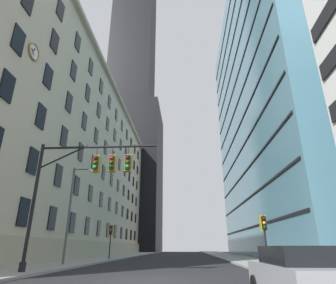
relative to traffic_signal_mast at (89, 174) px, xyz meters
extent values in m
cube|color=black|center=(3.94, -2.40, -5.59)|extent=(102.00, 160.00, 0.10)
cube|color=#BCAF93|center=(-13.24, 29.06, 9.27)|extent=(12.34, 74.91, 29.62)
cube|color=tan|center=(-6.81, 29.06, 23.38)|extent=(0.70, 74.91, 0.60)
cube|color=tan|center=(-6.91, 29.06, -4.44)|extent=(0.50, 74.91, 2.20)
cube|color=black|center=(-7.01, 5.60, -1.54)|extent=(0.14, 1.40, 2.20)
cube|color=black|center=(-7.01, 10.60, -1.54)|extent=(0.14, 1.40, 2.20)
cube|color=black|center=(-7.01, 15.60, -1.54)|extent=(0.14, 1.40, 2.20)
cube|color=black|center=(-7.01, 20.60, -1.54)|extent=(0.14, 1.40, 2.20)
cube|color=black|center=(-7.01, 25.60, -1.54)|extent=(0.14, 1.40, 2.20)
cube|color=black|center=(-7.01, 30.60, -1.54)|extent=(0.14, 1.40, 2.20)
cube|color=black|center=(-7.01, 35.60, -1.54)|extent=(0.14, 1.40, 2.20)
cube|color=black|center=(-7.01, 40.60, -1.54)|extent=(0.14, 1.40, 2.20)
cube|color=black|center=(-7.01, 45.60, -1.54)|extent=(0.14, 1.40, 2.20)
cube|color=black|center=(-7.01, 50.60, -1.54)|extent=(0.14, 1.40, 2.20)
cube|color=black|center=(-7.01, 55.60, -1.54)|extent=(0.14, 1.40, 2.20)
cube|color=black|center=(-7.01, 5.60, 2.66)|extent=(0.14, 1.40, 2.20)
cube|color=black|center=(-7.01, 10.60, 2.66)|extent=(0.14, 1.40, 2.20)
cube|color=black|center=(-7.01, 15.60, 2.66)|extent=(0.14, 1.40, 2.20)
cube|color=black|center=(-7.01, 20.60, 2.66)|extent=(0.14, 1.40, 2.20)
cube|color=black|center=(-7.01, 25.60, 2.66)|extent=(0.14, 1.40, 2.20)
cube|color=black|center=(-7.01, 30.60, 2.66)|extent=(0.14, 1.40, 2.20)
cube|color=black|center=(-7.01, 35.60, 2.66)|extent=(0.14, 1.40, 2.20)
cube|color=black|center=(-7.01, 40.60, 2.66)|extent=(0.14, 1.40, 2.20)
cube|color=black|center=(-7.01, 45.60, 2.66)|extent=(0.14, 1.40, 2.20)
cube|color=black|center=(-7.01, 50.60, 2.66)|extent=(0.14, 1.40, 2.20)
cube|color=black|center=(-7.01, 55.60, 2.66)|extent=(0.14, 1.40, 2.20)
cube|color=black|center=(-7.01, 0.60, 6.86)|extent=(0.14, 1.40, 2.20)
cube|color=black|center=(-7.01, 5.60, 6.86)|extent=(0.14, 1.40, 2.20)
cube|color=black|center=(-7.01, 10.60, 6.86)|extent=(0.14, 1.40, 2.20)
cube|color=black|center=(-7.01, 15.60, 6.86)|extent=(0.14, 1.40, 2.20)
cube|color=black|center=(-7.01, 20.60, 6.86)|extent=(0.14, 1.40, 2.20)
cube|color=black|center=(-7.01, 25.60, 6.86)|extent=(0.14, 1.40, 2.20)
cube|color=black|center=(-7.01, 30.60, 6.86)|extent=(0.14, 1.40, 2.20)
cube|color=black|center=(-7.01, 35.60, 6.86)|extent=(0.14, 1.40, 2.20)
cube|color=black|center=(-7.01, 40.60, 6.86)|extent=(0.14, 1.40, 2.20)
cube|color=black|center=(-7.01, 45.60, 6.86)|extent=(0.14, 1.40, 2.20)
cube|color=black|center=(-7.01, 50.60, 6.86)|extent=(0.14, 1.40, 2.20)
cube|color=black|center=(-7.01, 55.60, 6.86)|extent=(0.14, 1.40, 2.20)
cube|color=black|center=(-7.01, 0.60, 11.06)|extent=(0.14, 1.40, 2.20)
cube|color=black|center=(-7.01, 5.60, 11.06)|extent=(0.14, 1.40, 2.20)
cube|color=black|center=(-7.01, 10.60, 11.06)|extent=(0.14, 1.40, 2.20)
cube|color=black|center=(-7.01, 15.60, 11.06)|extent=(0.14, 1.40, 2.20)
cube|color=black|center=(-7.01, 20.60, 11.06)|extent=(0.14, 1.40, 2.20)
cube|color=black|center=(-7.01, 25.60, 11.06)|extent=(0.14, 1.40, 2.20)
cube|color=black|center=(-7.01, 30.60, 11.06)|extent=(0.14, 1.40, 2.20)
cube|color=black|center=(-7.01, 35.60, 11.06)|extent=(0.14, 1.40, 2.20)
cube|color=black|center=(-7.01, 40.60, 11.06)|extent=(0.14, 1.40, 2.20)
cube|color=black|center=(-7.01, 45.60, 11.06)|extent=(0.14, 1.40, 2.20)
cube|color=black|center=(-7.01, 50.60, 11.06)|extent=(0.14, 1.40, 2.20)
cube|color=black|center=(-7.01, 55.60, 11.06)|extent=(0.14, 1.40, 2.20)
cube|color=black|center=(-7.01, 0.60, 15.26)|extent=(0.14, 1.40, 2.20)
cube|color=black|center=(-7.01, 5.60, 15.26)|extent=(0.14, 1.40, 2.20)
cube|color=black|center=(-7.01, 10.60, 15.26)|extent=(0.14, 1.40, 2.20)
cube|color=black|center=(-7.01, 15.60, 15.26)|extent=(0.14, 1.40, 2.20)
cube|color=black|center=(-7.01, 20.60, 15.26)|extent=(0.14, 1.40, 2.20)
cube|color=black|center=(-7.01, 25.60, 15.26)|extent=(0.14, 1.40, 2.20)
cube|color=black|center=(-7.01, 30.60, 15.26)|extent=(0.14, 1.40, 2.20)
cube|color=black|center=(-7.01, 35.60, 15.26)|extent=(0.14, 1.40, 2.20)
cube|color=black|center=(-7.01, 40.60, 15.26)|extent=(0.14, 1.40, 2.20)
cube|color=black|center=(-7.01, 45.60, 15.26)|extent=(0.14, 1.40, 2.20)
cube|color=black|center=(-7.01, 50.60, 15.26)|extent=(0.14, 1.40, 2.20)
cube|color=black|center=(-7.01, 55.60, 15.26)|extent=(0.14, 1.40, 2.20)
cube|color=black|center=(-7.01, 5.60, 19.46)|extent=(0.14, 1.40, 2.20)
cube|color=black|center=(-7.01, 10.60, 19.46)|extent=(0.14, 1.40, 2.20)
cube|color=black|center=(-7.01, 15.60, 19.46)|extent=(0.14, 1.40, 2.20)
cube|color=black|center=(-7.01, 20.60, 19.46)|extent=(0.14, 1.40, 2.20)
cube|color=black|center=(-7.01, 25.60, 19.46)|extent=(0.14, 1.40, 2.20)
cube|color=black|center=(-7.01, 30.60, 19.46)|extent=(0.14, 1.40, 2.20)
cube|color=black|center=(-7.01, 35.60, 19.46)|extent=(0.14, 1.40, 2.20)
cube|color=black|center=(-7.01, 40.60, 19.46)|extent=(0.14, 1.40, 2.20)
cube|color=black|center=(-7.01, 45.60, 19.46)|extent=(0.14, 1.40, 2.20)
cube|color=black|center=(-7.01, 50.60, 19.46)|extent=(0.14, 1.40, 2.20)
cube|color=black|center=(-7.01, 55.60, 19.46)|extent=(0.14, 1.40, 2.20)
torus|color=olive|center=(-6.94, 2.70, 11.63)|extent=(0.14, 1.56, 1.56)
cylinder|color=silver|center=(-6.98, 2.70, 11.63)|extent=(0.05, 1.35, 1.35)
cube|color=black|center=(-6.91, 2.64, 11.80)|extent=(0.03, 0.21, 0.40)
cube|color=black|center=(-6.91, 2.48, 11.45)|extent=(0.03, 0.50, 0.43)
cube|color=black|center=(-13.44, 72.03, 17.69)|extent=(22.16, 22.16, 46.46)
cube|color=black|center=(-13.44, 72.03, 74.71)|extent=(15.51, 15.51, 67.58)
cube|color=teal|center=(22.14, 27.14, 18.53)|extent=(14.41, 44.74, 48.15)
cube|color=black|center=(14.90, 27.14, -1.54)|extent=(0.12, 43.74, 0.24)
cube|color=black|center=(14.90, 27.14, 2.46)|extent=(0.12, 43.74, 0.24)
cube|color=black|center=(14.90, 27.14, 6.46)|extent=(0.12, 43.74, 0.24)
cube|color=black|center=(14.90, 27.14, 10.46)|extent=(0.12, 43.74, 0.24)
cube|color=black|center=(14.90, 27.14, 14.46)|extent=(0.12, 43.74, 0.24)
cube|color=black|center=(14.90, 27.14, 18.46)|extent=(0.12, 43.74, 0.24)
cube|color=black|center=(14.90, 27.14, 22.46)|extent=(0.12, 43.74, 0.24)
cube|color=black|center=(14.90, 27.14, 26.46)|extent=(0.12, 43.74, 0.24)
cube|color=black|center=(14.90, 27.14, 30.46)|extent=(0.12, 43.74, 0.24)
cube|color=black|center=(14.90, 27.14, 34.46)|extent=(0.12, 43.74, 0.24)
cube|color=black|center=(14.90, 27.14, 38.46)|extent=(0.12, 43.74, 0.24)
cylinder|color=black|center=(-3.15, -0.05, -1.71)|extent=(0.20, 0.20, 7.37)
cylinder|color=black|center=(-3.15, -0.05, -5.14)|extent=(0.36, 0.36, 0.50)
cylinder|color=black|center=(0.47, -0.05, 1.73)|extent=(7.23, 0.14, 0.14)
cylinder|color=black|center=(-1.70, -0.05, 1.13)|extent=(2.97, 0.10, 1.51)
cylinder|color=black|center=(0.38, -0.05, 1.43)|extent=(0.04, 0.04, 0.60)
cube|color=black|center=(0.38, -0.05, 0.68)|extent=(0.30, 0.30, 0.90)
cube|color=olive|center=(0.38, 0.12, 0.68)|extent=(0.40, 0.40, 1.04)
sphere|color=#450808|center=(0.38, -0.21, 0.96)|extent=(0.20, 0.20, 0.20)
sphere|color=#4B3A08|center=(0.38, -0.21, 0.68)|extent=(0.20, 0.20, 0.20)
sphere|color=green|center=(0.38, -0.21, 0.40)|extent=(0.20, 0.20, 0.20)
cylinder|color=black|center=(1.37, -0.05, 1.43)|extent=(0.04, 0.04, 0.60)
cube|color=black|center=(1.37, -0.05, 0.68)|extent=(0.30, 0.30, 0.90)
cube|color=olive|center=(1.37, 0.12, 0.68)|extent=(0.40, 0.40, 1.04)
sphere|color=red|center=(1.37, -0.21, 0.96)|extent=(0.20, 0.20, 0.20)
sphere|color=#4B3A08|center=(1.37, -0.21, 0.68)|extent=(0.20, 0.20, 0.20)
sphere|color=#083D10|center=(1.37, -0.21, 0.40)|extent=(0.20, 0.20, 0.20)
cylinder|color=black|center=(2.37, -0.05, 1.43)|extent=(0.04, 0.04, 0.60)
cube|color=black|center=(2.37, -0.05, 0.68)|extent=(0.30, 0.30, 0.90)
cube|color=olive|center=(2.37, 0.12, 0.68)|extent=(0.40, 0.40, 1.04)
sphere|color=#450808|center=(2.37, -0.21, 0.96)|extent=(0.20, 0.20, 0.20)
sphere|color=#4B3A08|center=(2.37, -0.21, 0.68)|extent=(0.20, 0.20, 0.20)
sphere|color=green|center=(2.37, -0.21, 0.40)|extent=(0.20, 0.20, 0.20)
cylinder|color=black|center=(11.14, 4.10, -3.74)|extent=(0.12, 0.12, 3.31)
cube|color=black|center=(11.14, 4.10, -2.59)|extent=(0.30, 0.30, 0.90)
cube|color=olive|center=(11.14, 4.27, -2.59)|extent=(0.40, 0.40, 1.04)
sphere|color=#450808|center=(11.14, 3.94, -2.31)|extent=(0.20, 0.20, 0.20)
sphere|color=yellow|center=(11.14, 3.94, -2.59)|extent=(0.20, 0.20, 0.20)
sphere|color=#083D10|center=(11.14, 3.94, -2.87)|extent=(0.20, 0.20, 0.20)
cylinder|color=black|center=(-2.79, 16.63, -3.60)|extent=(0.12, 0.12, 3.60)
cube|color=black|center=(-2.79, 16.63, -2.30)|extent=(0.30, 0.30, 0.90)
cube|color=olive|center=(-2.79, 16.80, -2.30)|extent=(0.40, 0.40, 1.04)
sphere|color=#450808|center=(-2.79, 16.47, -2.02)|extent=(0.20, 0.20, 0.20)
sphere|color=yellow|center=(-2.79, 16.47, -2.30)|extent=(0.20, 0.20, 0.20)
sphere|color=#083D10|center=(-2.79, 16.47, -2.58)|extent=(0.20, 0.20, 0.20)
cylinder|color=#47474C|center=(-3.91, 7.04, -1.49)|extent=(0.18, 0.18, 7.81)
cylinder|color=#47474C|center=(-3.16, 7.04, 2.26)|extent=(1.51, 0.10, 0.10)
ellipsoid|color=#EFE5C6|center=(-2.40, 7.04, 2.16)|extent=(0.56, 0.32, 0.24)
cylinder|color=#4C4C51|center=(13.09, 0.72, -5.04)|extent=(0.24, 0.24, 0.70)
sphere|color=#4C4C51|center=(13.09, 0.72, -4.67)|extent=(0.26, 0.26, 0.26)
cylinder|color=#4C4C51|center=(12.94, 0.72, -4.97)|extent=(0.12, 0.10, 0.10)
cylinder|color=#4C4C51|center=(13.24, 0.72, -4.97)|extent=(0.12, 0.10, 0.10)
cube|color=gray|center=(8.69, -8.18, -4.93)|extent=(1.77, 4.22, 0.79)
cube|color=black|center=(8.69, -8.40, -4.32)|extent=(1.61, 2.28, 0.45)
camera|label=1|loc=(5.82, -15.98, -4.12)|focal=29.50mm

